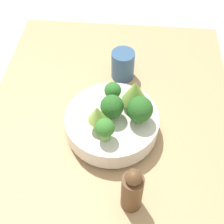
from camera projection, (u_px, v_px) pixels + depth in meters
The scene contains 11 objects.
ground_plane at pixel (108, 141), 0.93m from camera, with size 6.00×6.00×0.00m, color beige.
table at pixel (108, 138), 0.92m from camera, with size 1.08×0.75×0.03m.
bowl at pixel (112, 123), 0.88m from camera, with size 0.26×0.26×0.07m.
broccoli_floret_center at pixel (112, 107), 0.83m from camera, with size 0.06×0.06×0.08m.
romanesco_piece_far at pixel (135, 92), 0.84m from camera, with size 0.07×0.07×0.10m.
broccoli_floret_back at pixel (140, 110), 0.82m from camera, with size 0.07×0.07×0.08m.
broccoli_floret_left at pixel (113, 91), 0.87m from camera, with size 0.05×0.05×0.07m.
romanesco_piece_near at pixel (97, 115), 0.79m from camera, with size 0.05×0.05×0.09m.
broccoli_floret_right at pixel (103, 128), 0.78m from camera, with size 0.05×0.05×0.07m.
cup at pixel (123, 65), 1.02m from camera, with size 0.08×0.08×0.10m.
pepper_mill at pixel (132, 190), 0.72m from camera, with size 0.05×0.05×0.16m.
Camera 1 is at (0.52, 0.06, 0.78)m, focal length 50.00 mm.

